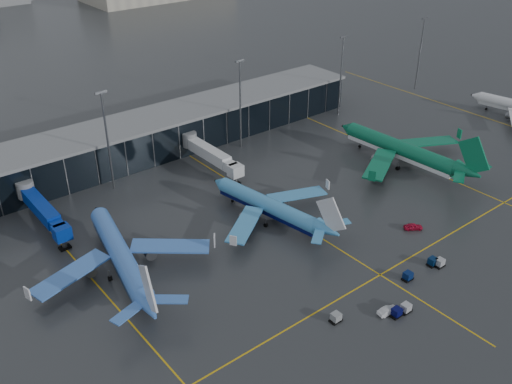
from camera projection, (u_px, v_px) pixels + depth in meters
ground at (292, 258)px, 117.09m from camera, size 600.00×600.00×0.00m
terminal_pier at (142, 138)px, 156.58m from camera, size 142.00×17.00×10.70m
jet_bridges at (43, 210)px, 125.05m from camera, size 94.00×27.50×7.20m
flood_masts at (179, 118)px, 147.01m from camera, size 203.00×0.50×25.50m
taxi_lines at (293, 221)px, 129.74m from camera, size 220.00×120.00×0.02m
airliner_arkefly at (118, 243)px, 110.42m from camera, size 45.05×49.15×13.11m
airliner_klm_near at (268, 197)px, 127.46m from camera, size 39.06×42.96×11.76m
airliner_aer_lingus at (401, 140)px, 151.55m from camera, size 42.24×47.58×14.10m
baggage_carts at (405, 289)px, 107.44m from camera, size 30.13×7.63×1.70m
mobile_airstair at (315, 230)px, 124.93m from camera, size 2.88×3.62×3.45m
service_van_red at (413, 227)px, 126.28m from camera, size 4.35×3.70×1.41m
service_van_white at (388, 311)px, 102.20m from camera, size 4.36×2.08×1.38m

